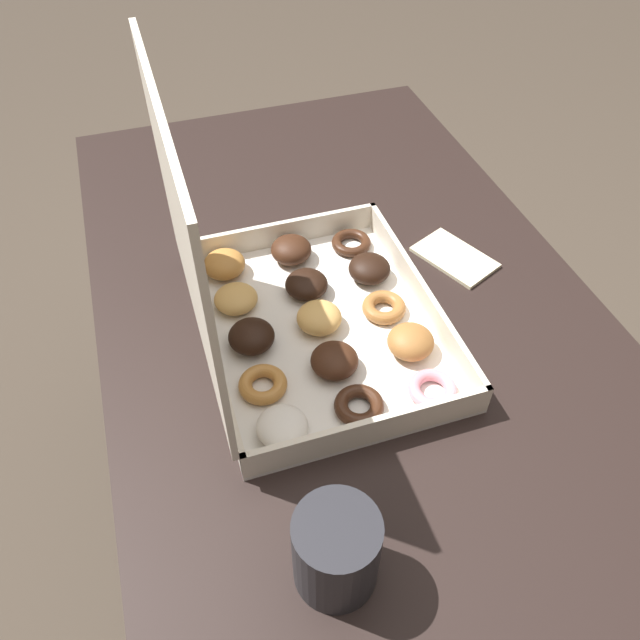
{
  "coord_description": "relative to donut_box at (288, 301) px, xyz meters",
  "views": [
    {
      "loc": [
        -0.64,
        0.24,
        1.38
      ],
      "look_at": [
        -0.07,
        0.06,
        0.74
      ],
      "focal_mm": 35.0,
      "sensor_mm": 36.0,
      "label": 1
    }
  ],
  "objects": [
    {
      "name": "donut_box",
      "position": [
        0.0,
        0.0,
        0.0
      ],
      "size": [
        0.4,
        0.33,
        0.38
      ],
      "color": "silver",
      "rests_on": "dining_table"
    },
    {
      "name": "coffee_mug",
      "position": [
        -0.34,
        0.05,
        -0.01
      ],
      "size": [
        0.09,
        0.09,
        0.11
      ],
      "color": "#232328",
      "rests_on": "dining_table"
    },
    {
      "name": "ground_plane",
      "position": [
        0.06,
        -0.1,
        -0.79
      ],
      "size": [
        8.0,
        8.0,
        0.0
      ],
      "primitive_type": "plane",
      "color": "#42382D"
    },
    {
      "name": "dining_table",
      "position": [
        0.06,
        -0.1,
        -0.17
      ],
      "size": [
        1.18,
        0.73,
        0.72
      ],
      "color": "black",
      "rests_on": "ground_plane"
    },
    {
      "name": "paper_napkin",
      "position": [
        0.08,
        -0.3,
        -0.07
      ],
      "size": [
        0.15,
        0.12,
        0.01
      ],
      "color": "beige",
      "rests_on": "dining_table"
    }
  ]
}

